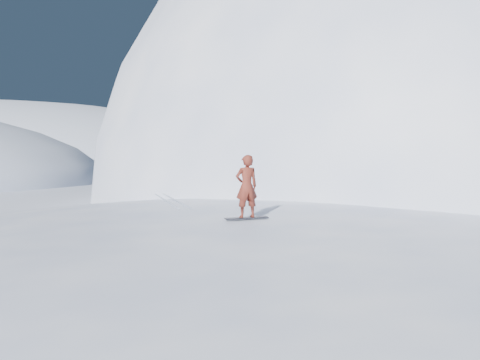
% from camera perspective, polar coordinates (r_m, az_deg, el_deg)
% --- Properties ---
extents(ground, '(400.00, 400.00, 0.00)m').
position_cam_1_polar(ground, '(13.29, 0.53, -15.57)').
color(ground, white).
rests_on(ground, ground).
extents(near_ridge, '(36.00, 28.00, 4.80)m').
position_cam_1_polar(near_ridge, '(16.30, 1.82, -11.98)').
color(near_ridge, white).
rests_on(near_ridge, ground).
extents(summit_peak, '(60.00, 56.00, 56.00)m').
position_cam_1_polar(summit_peak, '(45.72, 21.24, -2.27)').
color(summit_peak, white).
rests_on(summit_peak, ground).
extents(peak_shoulder, '(28.00, 24.00, 18.00)m').
position_cam_1_polar(peak_shoulder, '(34.94, 9.86, -3.77)').
color(peak_shoulder, white).
rests_on(peak_shoulder, ground).
extents(far_ridge_c, '(140.00, 90.00, 36.00)m').
position_cam_1_polar(far_ridge_c, '(127.96, -28.39, 1.04)').
color(far_ridge_c, white).
rests_on(far_ridge_c, ground).
extents(wind_bumps, '(16.00, 14.40, 1.00)m').
position_cam_1_polar(wind_bumps, '(15.19, -3.28, -13.13)').
color(wind_bumps, white).
rests_on(wind_bumps, ground).
extents(snowboard, '(1.38, 0.43, 0.02)m').
position_cam_1_polar(snowboard, '(12.98, 0.88, -5.06)').
color(snowboard, black).
rests_on(snowboard, near_ridge).
extents(snowboarder, '(0.74, 0.54, 1.89)m').
position_cam_1_polar(snowboarder, '(12.87, 0.88, -0.84)').
color(snowboarder, maroon).
rests_on(snowboarder, snowboard).
extents(board_tracks, '(1.32, 5.95, 0.04)m').
position_cam_1_polar(board_tracks, '(18.26, -9.27, -2.63)').
color(board_tracks, silver).
rests_on(board_tracks, ground).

